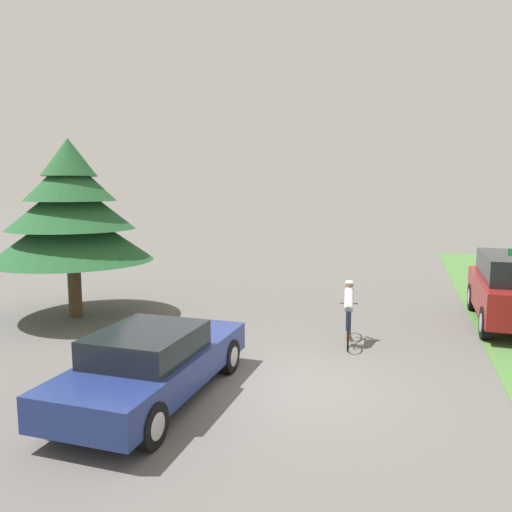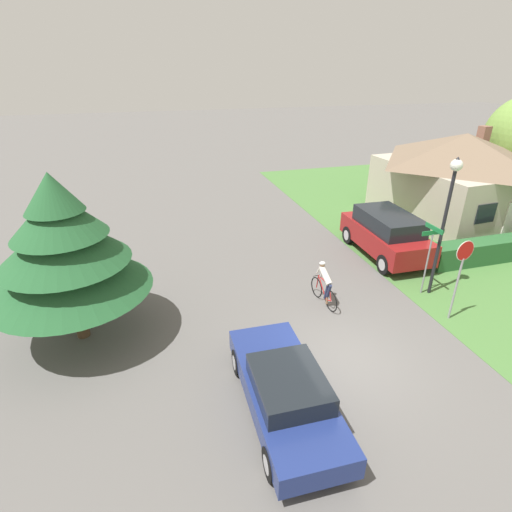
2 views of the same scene
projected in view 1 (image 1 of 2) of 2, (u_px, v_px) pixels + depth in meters
The scene contains 4 objects.
ground_plane at pixel (292, 387), 9.59m from camera, with size 140.00×140.00×0.00m, color #5B5956.
sedan_left_lane at pixel (154, 363), 8.95m from camera, with size 1.93×4.74×1.35m.
cyclist at pixel (349, 314), 12.18m from camera, with size 0.44×1.78×1.56m.
conifer_tall_near at pixel (71, 214), 14.46m from camera, with size 4.63×4.63×5.21m.
Camera 1 is at (1.96, -8.98, 3.79)m, focal length 35.00 mm.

